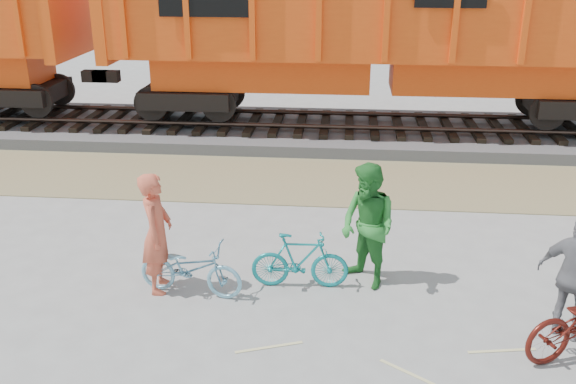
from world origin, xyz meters
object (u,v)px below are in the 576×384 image
hopper_car_center (383,24)px  bicycle_blue (191,268)px  person_solo (157,233)px  person_man (368,226)px  bicycle_teal (300,261)px

hopper_car_center → bicycle_blue: hopper_car_center is taller
person_solo → bicycle_blue: bearing=-104.8°
person_solo → person_man: (3.10, 0.45, 0.03)m
hopper_car_center → bicycle_teal: size_ratio=9.53×
person_solo → person_man: bearing=-85.2°
hopper_car_center → bicycle_teal: 8.69m
bicycle_blue → bicycle_teal: 1.63m
bicycle_blue → person_man: 2.71m
bicycle_blue → person_solo: person_solo is taller
hopper_car_center → bicycle_blue: bearing=-109.8°
bicycle_teal → person_solo: bearing=94.3°
person_man → hopper_car_center: bearing=135.2°
hopper_car_center → person_man: 8.25m
hopper_car_center → bicycle_teal: bearing=-100.2°
person_man → person_solo: bearing=-123.1°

